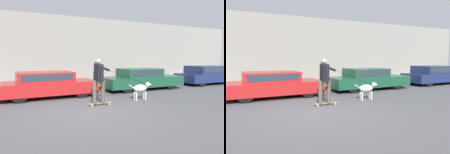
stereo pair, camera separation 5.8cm
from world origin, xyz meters
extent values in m
plane|color=#545459|center=(0.00, 0.00, 0.00)|extent=(36.00, 36.00, 0.00)
cube|color=gray|center=(0.00, 7.05, 2.16)|extent=(32.00, 0.30, 4.32)
cube|color=#A39E93|center=(0.00, 5.67, 0.07)|extent=(30.00, 2.41, 0.14)
cylinder|color=black|center=(0.72, 4.17, 0.32)|extent=(0.63, 0.21, 0.63)
cylinder|color=black|center=(0.69, 2.64, 0.32)|extent=(0.63, 0.21, 0.63)
cylinder|color=black|center=(-1.83, 4.22, 0.32)|extent=(0.63, 0.21, 0.63)
cylinder|color=black|center=(-1.86, 2.70, 0.32)|extent=(0.63, 0.21, 0.63)
cube|color=#B21E1E|center=(-0.57, 3.43, 0.45)|extent=(4.15, 1.86, 0.52)
cube|color=#B21E1E|center=(-0.74, 3.44, 0.93)|extent=(2.39, 1.64, 0.43)
cube|color=#28333D|center=(-0.75, 2.64, 0.95)|extent=(2.07, 0.06, 0.28)
cylinder|color=black|center=(5.94, 4.13, 0.33)|extent=(0.66, 0.21, 0.66)
cylinder|color=black|center=(5.93, 2.70, 0.33)|extent=(0.66, 0.21, 0.66)
cylinder|color=black|center=(3.12, 4.17, 0.33)|extent=(0.66, 0.21, 0.66)
cylinder|color=black|center=(3.10, 2.74, 0.33)|extent=(0.66, 0.21, 0.66)
cube|color=#194C33|center=(4.52, 3.43, 0.46)|extent=(4.58, 1.73, 0.53)
cube|color=#194C33|center=(4.34, 3.44, 0.95)|extent=(2.22, 1.53, 0.45)
cube|color=#28333D|center=(4.33, 2.68, 0.97)|extent=(1.94, 0.04, 0.28)
cylinder|color=black|center=(10.90, 4.18, 0.33)|extent=(0.67, 0.22, 0.66)
cylinder|color=black|center=(8.48, 4.25, 0.33)|extent=(0.67, 0.22, 0.66)
cylinder|color=black|center=(8.43, 2.69, 0.33)|extent=(0.67, 0.22, 0.66)
cube|color=navy|center=(9.67, 3.43, 0.47)|extent=(3.96, 1.92, 0.53)
cube|color=navy|center=(9.51, 3.44, 0.97)|extent=(2.12, 1.69, 0.49)
cube|color=#28333D|center=(9.49, 2.62, 1.00)|extent=(1.82, 0.07, 0.31)
cylinder|color=beige|center=(2.88, 1.07, 0.18)|extent=(0.07, 0.07, 0.36)
cylinder|color=beige|center=(2.86, 0.89, 0.18)|extent=(0.07, 0.07, 0.36)
cylinder|color=beige|center=(2.47, 1.13, 0.18)|extent=(0.07, 0.07, 0.36)
cylinder|color=beige|center=(2.44, 0.96, 0.18)|extent=(0.07, 0.07, 0.36)
ellipsoid|color=beige|center=(2.66, 1.01, 0.50)|extent=(0.64, 0.40, 0.32)
sphere|color=beige|center=(3.02, 0.96, 0.64)|extent=(0.19, 0.19, 0.19)
cylinder|color=beige|center=(3.10, 0.95, 0.63)|extent=(0.12, 0.10, 0.09)
cylinder|color=beige|center=(2.27, 1.07, 0.59)|extent=(0.25, 0.08, 0.19)
cylinder|color=beige|center=(1.12, 0.95, 0.04)|extent=(0.07, 0.03, 0.07)
cylinder|color=beige|center=(1.11, 0.80, 0.04)|extent=(0.07, 0.03, 0.07)
cylinder|color=beige|center=(0.42, 0.98, 0.04)|extent=(0.07, 0.03, 0.07)
cylinder|color=beige|center=(0.41, 0.83, 0.04)|extent=(0.07, 0.03, 0.07)
cube|color=#A88456|center=(0.77, 0.89, 0.08)|extent=(0.97, 0.16, 0.02)
cylinder|color=brown|center=(0.89, 0.88, 0.50)|extent=(0.15, 0.15, 0.84)
cylinder|color=brown|center=(0.55, 0.90, 0.50)|extent=(0.15, 0.15, 0.84)
cube|color=brown|center=(0.72, 0.89, 0.84)|extent=(0.20, 0.35, 0.17)
cube|color=black|center=(0.72, 0.89, 1.23)|extent=(0.24, 0.44, 0.61)
sphere|color=tan|center=(0.72, 0.89, 1.63)|extent=(0.20, 0.20, 0.20)
cylinder|color=black|center=(0.71, 0.63, 1.20)|extent=(0.10, 0.10, 0.58)
cylinder|color=black|center=(1.00, 1.13, 1.38)|extent=(0.58, 0.14, 0.30)
cylinder|color=black|center=(2.14, 1.03, 0.95)|extent=(1.75, 0.16, 0.68)
cylinder|color=brown|center=(2.80, 5.86, 0.52)|extent=(0.13, 0.13, 0.76)
cylinder|color=brown|center=(2.84, 6.01, 0.52)|extent=(0.13, 0.13, 0.76)
cube|color=#424751|center=(2.82, 5.93, 1.17)|extent=(0.28, 0.41, 0.55)
cylinder|color=#424751|center=(2.76, 5.72, 1.19)|extent=(0.08, 0.08, 0.53)
cylinder|color=#424751|center=(2.88, 6.15, 1.19)|extent=(0.08, 0.08, 0.53)
sphere|color=tan|center=(2.82, 5.93, 1.55)|extent=(0.20, 0.20, 0.20)
cube|color=black|center=(2.76, 5.72, 0.77)|extent=(0.17, 0.31, 0.30)
camera|label=1|loc=(-2.59, -6.42, 1.80)|focal=35.00mm
camera|label=2|loc=(-2.54, -6.44, 1.80)|focal=35.00mm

